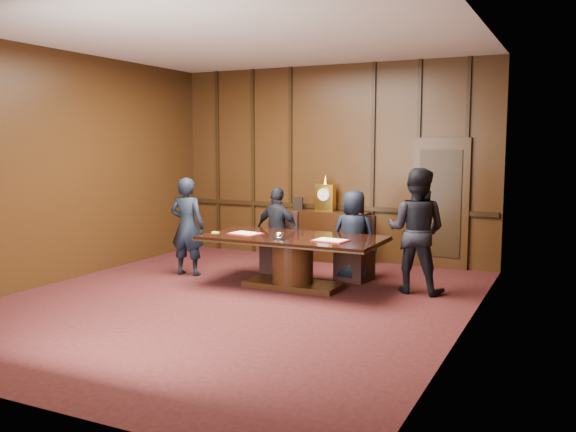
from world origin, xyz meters
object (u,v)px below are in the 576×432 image
object	(u,v)px
conference_table	(293,253)
witness_right	(416,231)
signatory_right	(354,236)
witness_left	(187,226)
signatory_left	(278,231)
sideboard	(325,233)

from	to	relation	value
conference_table	witness_right	distance (m)	1.80
signatory_right	witness_right	world-z (taller)	witness_right
witness_right	witness_left	bearing A→B (deg)	10.06
conference_table	signatory_left	bearing A→B (deg)	129.09
conference_table	signatory_left	distance (m)	1.05
witness_left	witness_right	bearing A→B (deg)	179.71
sideboard	signatory_left	distance (m)	1.40
signatory_left	conference_table	bearing A→B (deg)	136.36
conference_table	signatory_left	xyz separation A→B (m)	(-0.65, 0.80, 0.19)
conference_table	signatory_right	xyz separation A→B (m)	(0.65, 0.80, 0.19)
signatory_left	signatory_right	distance (m)	1.30
signatory_right	sideboard	bearing A→B (deg)	-57.28
signatory_right	witness_right	xyz separation A→B (m)	(1.03, -0.30, 0.18)
signatory_right	witness_left	bearing A→B (deg)	12.42
witness_left	conference_table	bearing A→B (deg)	171.12
conference_table	signatory_right	bearing A→B (deg)	50.91
witness_left	witness_right	xyz separation A→B (m)	(3.57, 0.46, 0.10)
sideboard	witness_right	distance (m)	2.67
conference_table	sideboard	bearing A→B (deg)	99.81
conference_table	witness_right	size ratio (longest dim) A/B	1.48
signatory_right	witness_left	xyz separation A→B (m)	(-2.54, -0.76, 0.08)
conference_table	signatory_right	world-z (taller)	signatory_right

